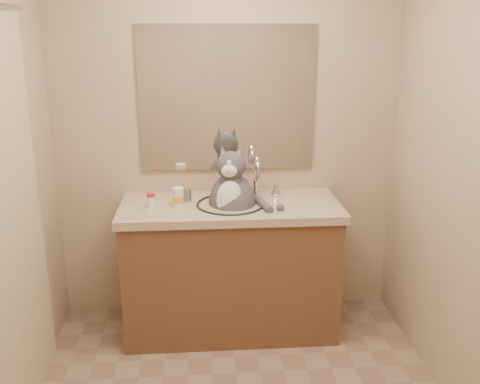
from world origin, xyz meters
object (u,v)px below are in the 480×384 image
pill_bottle_redcap (151,200)px  pill_bottle_orange (178,198)px  cat (232,200)px  grey_canister (187,195)px

pill_bottle_redcap → pill_bottle_orange: size_ratio=0.73×
cat → grey_canister: cat is taller
pill_bottle_redcap → pill_bottle_orange: 0.16m
cat → grey_canister: bearing=176.7°
cat → pill_bottle_orange: size_ratio=4.95×
cat → pill_bottle_orange: 0.33m
pill_bottle_orange → grey_canister: 0.11m
pill_bottle_redcap → grey_canister: bearing=24.6°
pill_bottle_redcap → grey_canister: (0.21, 0.10, -0.00)m
grey_canister → pill_bottle_orange: bearing=-118.0°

